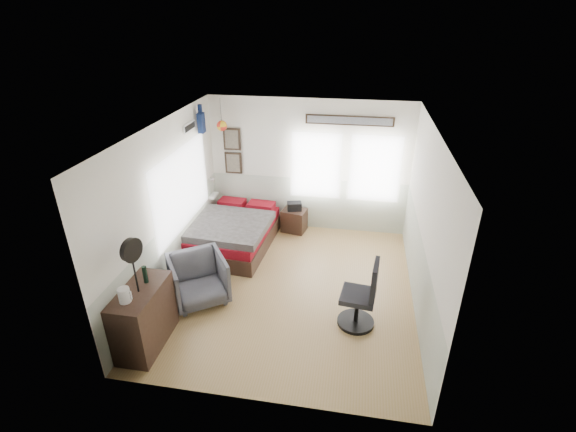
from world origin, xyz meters
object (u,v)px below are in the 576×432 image
Objects in this scene: bed at (234,233)px; nightstand at (294,220)px; armchair at (199,279)px; dresser at (144,317)px; task_chair at (362,300)px.

bed reaches higher than nightstand.
bed is at bearing 53.25° from armchair.
dresser reaches higher than armchair.
nightstand is 3.06m from task_chair.
task_chair is (1.41, -2.71, 0.20)m from nightstand.
armchair is (0.37, 1.05, -0.07)m from dresser.
armchair is 2.54m from task_chair.
armchair is at bearing -176.69° from task_chair.
bed is 1.87× the size of task_chair.
task_chair is (2.53, -0.16, 0.06)m from armchair.
dresser is 3.03m from task_chair.
nightstand is (1.05, 0.84, -0.06)m from bed.
dresser is 2.11× the size of nightstand.
bed is 1.70m from armchair.
armchair is at bearing -102.13° from nightstand.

